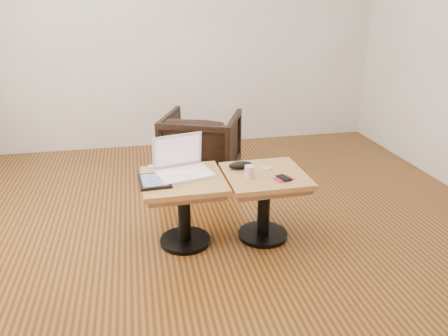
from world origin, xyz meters
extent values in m
cube|color=#43210B|center=(0.00, 0.00, 0.00)|extent=(4.50, 4.50, 0.01)
cube|color=#C2AB9A|center=(0.00, 2.25, 1.35)|extent=(4.50, 0.02, 2.70)
cylinder|color=black|center=(-0.25, 0.02, 0.01)|extent=(0.36, 0.36, 0.03)
cylinder|color=black|center=(-0.25, 0.02, 0.25)|extent=(0.09, 0.09, 0.43)
cube|color=brown|center=(-0.25, 0.02, 0.44)|extent=(0.51, 0.51, 0.04)
cube|color=#985825|center=(-0.25, 0.02, 0.48)|extent=(0.56, 0.56, 0.03)
cylinder|color=black|center=(0.32, -0.01, 0.01)|extent=(0.36, 0.36, 0.03)
cylinder|color=black|center=(0.32, -0.01, 0.25)|extent=(0.09, 0.09, 0.43)
cube|color=brown|center=(0.32, -0.01, 0.44)|extent=(0.51, 0.51, 0.04)
cube|color=#985825|center=(0.32, -0.01, 0.48)|extent=(0.55, 0.55, 0.03)
cube|color=white|center=(-0.23, 0.06, 0.51)|extent=(0.41, 0.33, 0.02)
cube|color=silver|center=(-0.24, 0.10, 0.52)|extent=(0.31, 0.19, 0.00)
cube|color=silver|center=(-0.21, -0.01, 0.52)|extent=(0.11, 0.09, 0.00)
cube|color=white|center=(-0.26, 0.20, 0.64)|extent=(0.35, 0.12, 0.24)
cube|color=#A84E3A|center=(-0.26, 0.20, 0.64)|extent=(0.31, 0.10, 0.20)
cube|color=black|center=(-0.44, -0.01, 0.51)|extent=(0.22, 0.27, 0.02)
cube|color=#191E38|center=(-0.44, -0.01, 0.52)|extent=(0.18, 0.22, 0.00)
cube|color=white|center=(-0.45, 0.23, 0.51)|extent=(0.05, 0.05, 0.03)
ellipsoid|color=black|center=(0.17, 0.11, 0.53)|extent=(0.18, 0.08, 0.05)
cylinder|color=#D1617C|center=(0.19, -0.06, 0.54)|extent=(0.08, 0.08, 0.09)
sphere|color=white|center=(0.35, 0.07, 0.51)|extent=(0.02, 0.02, 0.02)
sphere|color=white|center=(0.37, 0.08, 0.51)|extent=(0.02, 0.02, 0.02)
sphere|color=white|center=(0.34, 0.09, 0.51)|extent=(0.02, 0.02, 0.02)
sphere|color=white|center=(0.39, 0.05, 0.51)|extent=(0.02, 0.02, 0.02)
sphere|color=white|center=(0.33, 0.05, 0.51)|extent=(0.02, 0.02, 0.02)
sphere|color=white|center=(0.36, 0.04, 0.51)|extent=(0.02, 0.02, 0.02)
cylinder|color=white|center=(0.35, 0.07, 0.50)|extent=(0.08, 0.05, 0.00)
cube|color=maroon|center=(0.41, -0.13, 0.50)|extent=(0.14, 0.12, 0.01)
cube|color=black|center=(0.41, -0.13, 0.51)|extent=(0.09, 0.12, 0.01)
imported|color=black|center=(0.06, 1.22, 0.31)|extent=(0.88, 0.89, 0.63)
camera|label=1|loc=(-0.52, -2.67, 1.65)|focal=35.00mm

